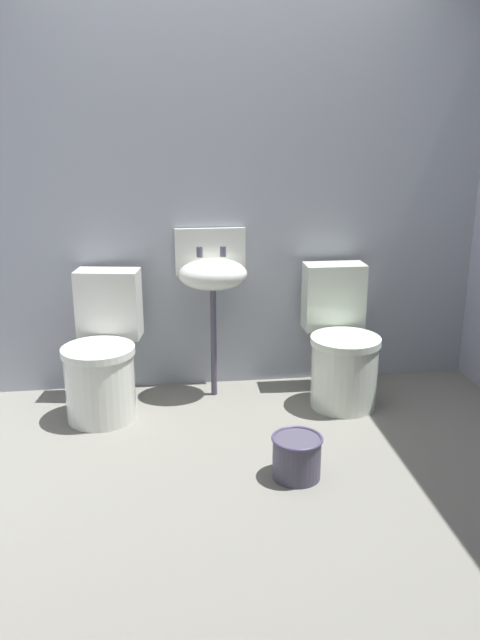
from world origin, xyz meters
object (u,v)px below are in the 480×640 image
Objects in this scene: toilet_left at (103,358)px; bucket at (297,456)px; toilet_right at (341,348)px; sink at (212,272)px.

toilet_left reaches higher than bucket.
toilet_left is at bearing 138.33° from bucket.
sink is (-0.73, 0.19, 0.43)m from toilet_right.
toilet_left and toilet_right have the same top height.
toilet_right is at bearing 62.60° from bucket.
bucket is (0.94, -0.83, -0.21)m from toilet_left.
sink is at bearing -14.10° from toilet_right.
toilet_right is 3.23× the size of bucket.
bucket is at bearing -73.58° from sink.
sink reaches higher than toilet_right.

